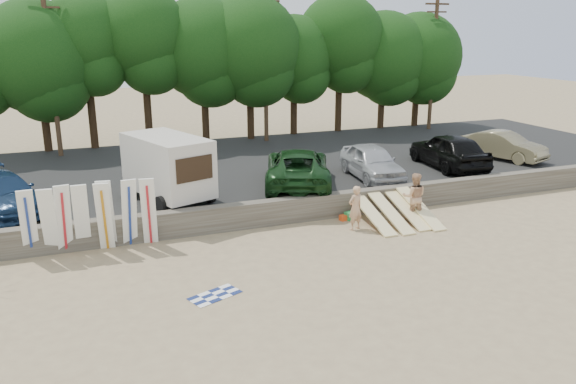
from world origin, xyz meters
The scene contains 28 objects.
ground centered at (0.00, 0.00, 0.00)m, with size 120.00×120.00×0.00m, color tan.
seawall centered at (0.00, 3.00, 0.50)m, with size 44.00×0.50×1.00m, color #6B6356.
parking_lot centered at (0.00, 10.50, 0.35)m, with size 44.00×14.50×0.70m, color #282828.
treeline centered at (0.63, 17.51, 6.19)m, with size 33.51×6.82×9.14m.
utility_poles centered at (2.00, 16.00, 5.43)m, with size 25.80×0.26×9.00m.
box_trailer centered at (-5.82, 5.43, 2.18)m, with size 3.36×4.59×2.64m.
car_0 centered at (-11.97, 6.23, 1.42)m, with size 2.01×4.94×1.43m, color #152B4C.
car_1 centered at (-0.06, 5.70, 1.52)m, with size 2.72×5.91×1.64m, color #123314.
car_2 centered at (3.62, 5.58, 1.48)m, with size 1.85×4.60×1.57m, color #ADAEB3.
car_3 centered at (8.24, 6.02, 1.59)m, with size 2.09×5.20×1.77m, color black.
car_4 centered at (12.18, 6.56, 1.43)m, with size 1.54×4.43×1.46m, color #897C57.
surfboard_upright_0 centered at (-10.91, 2.57, 1.26)m, with size 0.50×0.06×2.60m, color white.
surfboard_upright_1 centered at (-10.27, 2.51, 1.25)m, with size 0.50×0.06×2.60m, color white.
surfboard_upright_2 centered at (-9.82, 2.56, 1.27)m, with size 0.50×0.06×2.60m, color white.
surfboard_upright_3 centered at (-9.25, 2.57, 1.26)m, with size 0.50×0.06×2.60m, color white.
surfboard_upright_4 centered at (-8.52, 2.43, 1.27)m, with size 0.50×0.06×2.60m, color white.
surfboard_upright_5 centered at (-8.44, 2.59, 1.28)m, with size 0.50×0.06×2.60m, color white.
surfboard_upright_6 centered at (-7.68, 2.53, 1.27)m, with size 0.50×0.06×2.60m, color white.
surfboard_upright_7 centered at (-7.02, 2.44, 1.27)m, with size 0.50×0.06×2.60m, color white.
surfboard_low_0 centered at (1.42, 1.48, 0.45)m, with size 0.56×3.00×0.07m, color beige.
surfboard_low_1 centered at (2.15, 1.39, 0.47)m, with size 0.56×3.00×0.07m, color beige.
surfboard_low_2 centered at (2.96, 1.53, 0.48)m, with size 0.56×3.00×0.07m, color beige.
surfboard_low_3 centered at (3.50, 1.32, 0.51)m, with size 0.56×3.00×0.07m, color beige.
beachgoer_a centered at (0.54, 1.30, 0.87)m, with size 0.64×0.42×1.74m, color tan.
beachgoer_b centered at (3.26, 1.44, 0.98)m, with size 0.95×0.74×1.95m, color tan.
cooler centered at (0.89, 2.40, 0.16)m, with size 0.38×0.30×0.32m, color green.
gear_bag centered at (0.62, 2.40, 0.11)m, with size 0.30×0.25×0.22m, color #E74C1B.
beach_towel centered at (-5.85, -2.22, 0.01)m, with size 1.50×1.50×0.00m, color white.
Camera 1 is at (-9.18, -16.79, 7.46)m, focal length 35.00 mm.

